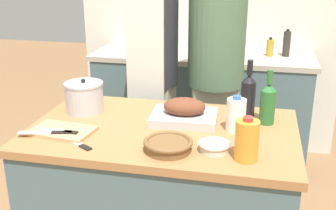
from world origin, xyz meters
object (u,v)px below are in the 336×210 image
Objects in this scene: wine_glass_left at (247,128)px; condiment_bottle_short at (230,45)px; wine_bottle_green at (248,95)px; person_cook_aproned at (154,63)px; knife_chef at (47,133)px; person_cook_guest at (216,66)px; roasting_pan at (184,113)px; milk_jug at (236,115)px; knife_paring at (79,144)px; wine_bottle_dark at (268,103)px; wicker_basket at (168,145)px; juice_jug at (247,140)px; knife_bread at (61,131)px; cutting_board at (62,131)px; condiment_bottle_extra at (287,44)px; mixing_bowl at (214,146)px; stock_pot at (84,97)px; condiment_bottle_tall at (270,48)px.

condiment_bottle_short is at bearing 97.57° from wine_glass_left.
person_cook_aproned is at bearing 142.71° from wine_bottle_green.
person_cook_guest reaches higher than knife_chef.
knife_chef is (-0.61, -0.34, -0.03)m from roasting_pan.
milk_jug is 0.94m from person_cook_aproned.
wine_bottle_dark is at bearing 28.57° from knife_paring.
wicker_basket is 1.06× the size of condiment_bottle_short.
wicker_basket is 0.61m from knife_chef.
juice_jug is 0.95m from knife_chef.
wicker_basket is 1.19× the size of knife_bread.
juice_jug reaches higher than knife_chef.
cutting_board is (-0.56, 0.08, -0.02)m from wicker_basket.
cutting_board is at bearing -165.80° from milk_jug.
condiment_bottle_extra is at bearing 15.45° from condiment_bottle_short.
knife_chef is (-1.04, -0.40, -0.09)m from wine_bottle_dark.
mixing_bowl reaches higher than cutting_board.
roasting_pan reaches higher than knife_chef.
milk_jug is 0.71× the size of knife_chef.
cutting_board is 0.90m from wine_glass_left.
wine_glass_left is 0.49× the size of knife_chef.
person_cook_aproned reaches higher than wine_bottle_green.
wine_glass_left is (0.90, -0.27, 0.01)m from stock_pot.
wicker_basket is at bearing -94.89° from condiment_bottle_short.
roasting_pan is at bearing -96.00° from condiment_bottle_short.
wine_bottle_dark is 0.95m from person_cook_aproned.
wine_bottle_green is (0.89, 0.12, 0.04)m from stock_pot.
wine_bottle_green is at bearing 25.94° from cutting_board.
person_cook_aproned is at bearing 142.54° from wine_bottle_dark.
knife_chef is 0.14× the size of person_cook_aproned.
stock_pot reaches higher than cutting_board.
knife_chef is 1.77m from condiment_bottle_short.
wine_bottle_dark is 1.05m from knife_bread.
roasting_pan is 0.70m from knife_chef.
wine_bottle_dark reaches higher than roasting_pan.
wine_bottle_green is 0.93m from knife_paring.
knife_chef is at bearing -121.89° from condiment_bottle_tall.
condiment_bottle_tall is 0.08× the size of person_cook_aproned.
person_cook_guest reaches higher than wine_bottle_dark.
person_cook_aproned is at bearing 73.94° from knife_chef.
knife_bread is at bearing 146.70° from knife_paring.
condiment_bottle_extra is (0.14, 1.32, 0.05)m from wine_bottle_dark.
roasting_pan is at bearing 131.68° from juice_jug.
knife_paring is at bearing -154.90° from milk_jug.
stock_pot is at bearing 177.04° from roasting_pan.
condiment_bottle_short is (0.56, 1.66, 0.16)m from knife_paring.
mixing_bowl reaches higher than knife_bread.
knife_paring is at bearing -178.73° from juice_jug.
cutting_board is 0.86m from milk_jug.
knife_bread is 1.20m from person_cook_guest.
wine_bottle_dark is at bearing -38.51° from wine_bottle_green.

